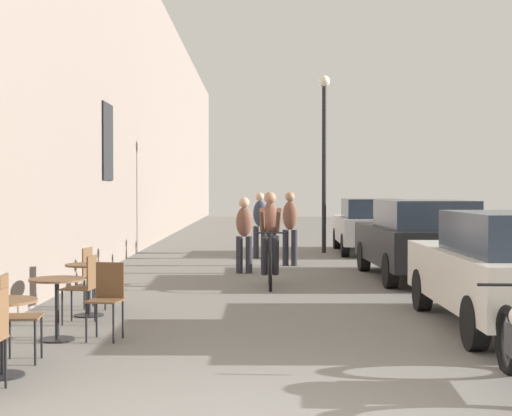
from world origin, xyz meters
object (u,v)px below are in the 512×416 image
pedestrian_mid (291,224)px  parked_car_second (420,238)px  cafe_chair_far_toward_street (95,273)px  cyclist_on_bicycle (271,241)px  pedestrian_near (246,231)px  pedestrian_far (261,221)px  cafe_table_far (90,278)px  parked_car_third (371,225)px  cafe_chair_near_toward_wall (16,311)px  parked_car_nearest (512,268)px  cafe_table_near (4,321)px  cafe_chair_mid_toward_street (108,295)px  cafe_chair_far_toward_wall (86,284)px  cafe_table_mid (58,295)px  pedestrian_furthest (271,220)px  street_lamp (326,140)px

pedestrian_mid → parked_car_second: size_ratio=0.39×
cafe_chair_far_toward_street → cyclist_on_bicycle: cyclist_on_bicycle is taller
pedestrian_near → pedestrian_mid: (1.03, 1.58, 0.06)m
pedestrian_far → cyclist_on_bicycle: bearing=-88.4°
cafe_table_far → parked_car_third: parked_car_third is taller
pedestrian_mid → cafe_chair_near_toward_wall: bearing=-108.2°
parked_car_nearest → cafe_table_near: bearing=-156.6°
cafe_chair_near_toward_wall → cafe_chair_far_toward_street: size_ratio=1.00×
cafe_chair_mid_toward_street → cyclist_on_bicycle: 5.31m
cafe_chair_mid_toward_street → cafe_chair_far_toward_street: (-0.65, 2.34, 0.00)m
pedestrian_far → parked_car_third: size_ratio=0.39×
parked_car_second → cafe_table_far: bearing=-141.9°
cafe_chair_far_toward_wall → pedestrian_near: bearing=71.7°
cafe_table_mid → parked_car_nearest: 5.53m
pedestrian_furthest → street_lamp: bearing=7.3°
parked_car_second → parked_car_third: 6.23m
cafe_table_near → parked_car_second: size_ratio=0.16×
pedestrian_far → parked_car_second: pedestrian_far is taller
cafe_chair_mid_toward_street → pedestrian_near: size_ratio=0.56×
cafe_chair_mid_toward_street → pedestrian_furthest: 12.24m
pedestrian_far → parked_car_nearest: size_ratio=0.40×
cafe_chair_mid_toward_street → cafe_table_far: (-0.57, 1.64, 0.00)m
cafe_table_far → pedestrian_mid: bearing=66.1°
cafe_table_far → parked_car_third: 11.86m
cafe_table_far → pedestrian_furthest: 10.76m
cafe_table_far → cafe_chair_far_toward_wall: bearing=-82.9°
pedestrian_near → pedestrian_furthest: size_ratio=0.97×
cafe_chair_near_toward_wall → parked_car_third: (5.59, 13.37, 0.26)m
parked_car_nearest → pedestrian_far: bearing=107.3°
cafe_table_mid → pedestrian_mid: pedestrian_mid is taller
pedestrian_near → parked_car_third: size_ratio=0.37×
cafe_table_mid → pedestrian_far: bearing=77.2°
cafe_table_near → pedestrian_furthest: size_ratio=0.44×
cafe_table_mid → cafe_chair_far_toward_street: (-0.08, 2.41, -0.00)m
pedestrian_far → pedestrian_furthest: (0.29, 1.57, -0.02)m
cafe_table_near → cafe_table_far: bearing=89.1°
cafe_table_far → pedestrian_far: bearing=74.7°
cafe_chair_mid_toward_street → pedestrian_mid: pedestrian_mid is taller
cafe_table_mid → cafe_chair_mid_toward_street: 0.57m
cafe_chair_near_toward_wall → pedestrian_furthest: pedestrian_furthest is taller
cafe_chair_mid_toward_street → parked_car_third: 13.11m
cafe_chair_far_toward_wall → pedestrian_mid: (3.02, 7.58, 0.44)m
pedestrian_furthest → cafe_table_mid: bearing=-102.5°
parked_car_nearest → cafe_chair_mid_toward_street: bearing=-173.0°
cafe_table_near → pedestrian_near: pedestrian_near is taller
cafe_table_far → street_lamp: (4.20, 10.60, 2.59)m
cafe_table_far → pedestrian_far: pedestrian_far is taller
cafe_table_near → cafe_chair_near_toward_wall: cafe_chair_near_toward_wall is taller
parked_car_third → street_lamp: bearing=176.9°
parked_car_nearest → parked_car_third: bearing=90.1°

